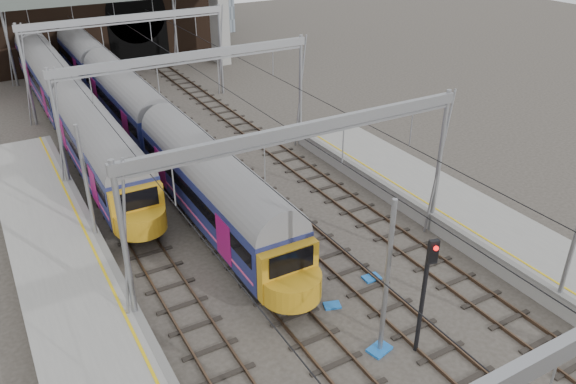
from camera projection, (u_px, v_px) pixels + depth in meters
ground at (412, 382)px, 21.30m from camera, size 160.00×160.00×0.00m
tracks at (241, 211)px, 32.79m from camera, size 14.40×80.00×0.22m
overhead_line at (192, 74)px, 34.69m from camera, size 16.80×80.00×8.00m
retaining_wall at (101, 23)px, 59.68m from camera, size 28.00×2.75×9.00m
overbridge at (96, 4)px, 53.14m from camera, size 28.00×3.00×9.25m
train_main at (101, 74)px, 49.05m from camera, size 2.87×66.33×4.91m
train_second at (38, 59)px, 53.72m from camera, size 2.85×65.91×4.89m
signal_near_centre at (426, 284)px, 21.22m from camera, size 0.42×0.49×5.40m
equip_cover_a at (379, 349)px, 22.79m from camera, size 1.09×0.88×0.11m
equip_cover_b at (332, 305)px, 25.24m from camera, size 0.87×0.73×0.09m
equip_cover_c at (372, 278)px, 27.06m from camera, size 0.86×0.62×0.10m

